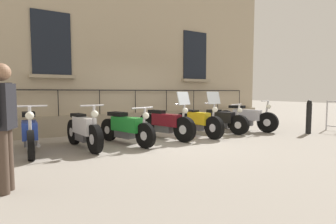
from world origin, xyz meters
name	(u,v)px	position (x,y,z in m)	size (l,w,h in m)	color
ground_plane	(170,141)	(0.00, 0.00, 0.00)	(60.00, 60.00, 0.00)	gray
building_facade	(130,17)	(-2.78, 0.00, 4.01)	(0.82, 11.97, 8.23)	tan
motorcycle_blue	(30,134)	(-0.43, -3.39, 0.43)	(2.15, 0.66, 1.09)	black
motorcycle_white	(84,131)	(-0.26, -2.25, 0.43)	(1.97, 0.56, 1.07)	black
motorcycle_green	(126,128)	(-0.22, -1.19, 0.43)	(2.03, 0.89, 0.99)	black
motorcycle_maroon	(165,124)	(-0.39, 0.07, 0.44)	(2.11, 0.82, 1.36)	black
motorcycle_yellow	(198,122)	(-0.30, 1.18, 0.43)	(2.09, 0.55, 1.36)	black
motorcycle_black	(221,121)	(-0.43, 2.23, 0.40)	(1.86, 0.91, 0.98)	black
motorcycle_silver	(246,118)	(-0.39, 3.33, 0.44)	(2.12, 1.00, 1.07)	black
bollard	(309,117)	(1.13, 4.57, 0.55)	(0.16, 0.16, 1.09)	black
pedestrian_standing	(3,120)	(2.03, -3.79, 0.98)	(0.50, 0.33, 1.73)	#47382D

